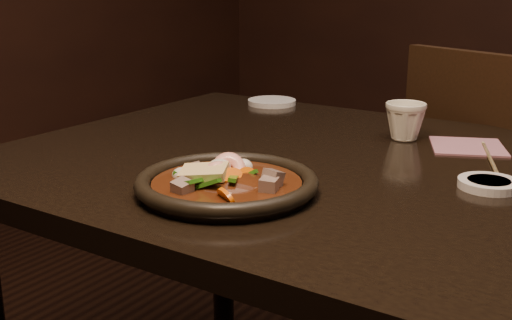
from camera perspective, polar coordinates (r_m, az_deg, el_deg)
The scene contains 9 objects.
table at distance 1.10m, azimuth 15.88°, elevation -5.54°, with size 1.60×0.90×0.75m.
chair at distance 1.72m, azimuth 20.71°, elevation -4.61°, with size 0.56×0.56×0.90m.
plate at distance 0.97m, azimuth -2.61°, elevation -2.15°, with size 0.28×0.28×0.03m.
stirfry at distance 0.97m, azimuth -2.87°, elevation -1.79°, with size 0.18×0.16×0.06m.
soy_dish at distance 1.06m, azimuth 19.98°, elevation -2.01°, with size 0.09×0.09×0.01m, color silver.
saucer_left at distance 1.65m, azimuth 1.42°, elevation 5.18°, with size 0.12×0.12×0.01m, color silver.
tea_cup at distance 1.32m, azimuth 13.12°, elevation 3.49°, with size 0.08×0.08×0.08m, color silver.
chopsticks at distance 1.22m, azimuth 20.11°, elevation 0.09°, with size 0.09×0.22×0.01m.
napkin at distance 1.30m, azimuth 18.29°, elevation 1.15°, with size 0.13×0.13×0.00m, color #9D616C.
Camera 1 is at (0.29, -0.99, 1.07)m, focal length 45.00 mm.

